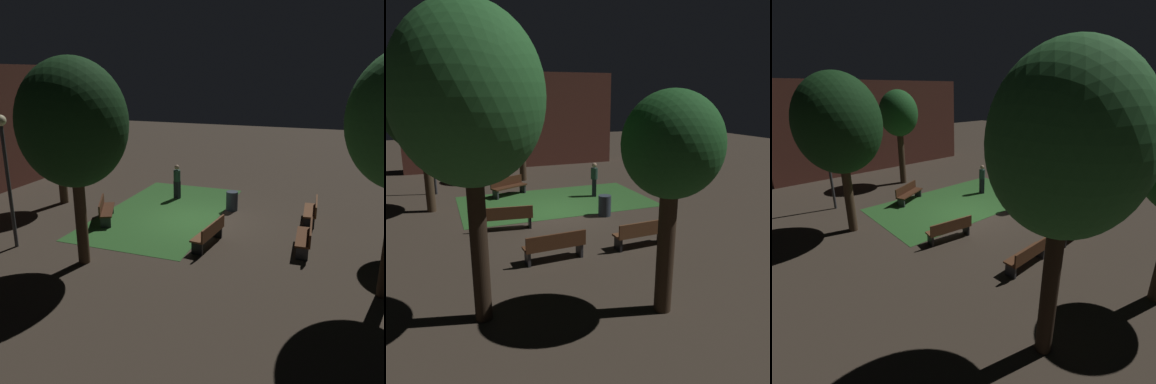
% 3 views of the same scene
% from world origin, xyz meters
% --- Properties ---
extents(ground_plane, '(60.00, 60.00, 0.00)m').
position_xyz_m(ground_plane, '(0.00, 0.00, 0.00)').
color(ground_plane, '#3D3328').
extents(grass_lawn, '(8.37, 4.68, 0.01)m').
position_xyz_m(grass_lawn, '(0.51, 1.53, 0.01)').
color(grass_lawn, '#2D6028').
rests_on(grass_lawn, ground).
extents(bench_front_left, '(1.82, 0.57, 0.88)m').
position_xyz_m(bench_front_left, '(-1.42, -4.42, 0.48)').
color(bench_front_left, '#512D19').
rests_on(bench_front_left, ground).
extents(bench_front_right, '(1.82, 0.56, 0.88)m').
position_xyz_m(bench_front_right, '(1.43, -4.42, 0.48)').
color(bench_front_right, brown).
rests_on(bench_front_right, ground).
extents(bench_near_trees, '(1.82, 1.24, 0.88)m').
position_xyz_m(bench_near_trees, '(-1.27, 3.32, 0.48)').
color(bench_near_trees, '#422314').
rests_on(bench_near_trees, ground).
extents(bench_by_lamp, '(1.84, 0.69, 0.88)m').
position_xyz_m(bench_by_lamp, '(-2.21, -1.32, 0.48)').
color(bench_by_lamp, brown).
rests_on(bench_by_lamp, ground).
extents(tree_near_wall, '(2.87, 2.87, 6.35)m').
position_xyz_m(tree_near_wall, '(-3.73, -6.63, 4.59)').
color(tree_near_wall, '#2D2116').
rests_on(tree_near_wall, ground).
extents(tree_tall_center, '(2.23, 2.23, 5.50)m').
position_xyz_m(tree_tall_center, '(0.14, 6.35, 4.10)').
color(tree_tall_center, '#423021').
rests_on(tree_tall_center, ground).
extents(tree_back_right, '(3.14, 3.14, 6.16)m').
position_xyz_m(tree_back_right, '(-4.71, 1.98, 4.29)').
color(tree_back_right, '#423021').
rests_on(tree_back_right, ground).
extents(lamp_post_near_wall, '(0.36, 0.36, 4.44)m').
position_xyz_m(lamp_post_near_wall, '(-4.49, 4.84, 3.03)').
color(lamp_post_near_wall, '#333338').
rests_on(lamp_post_near_wall, ground).
extents(trash_bin, '(0.50, 0.50, 0.83)m').
position_xyz_m(trash_bin, '(1.70, -1.09, 0.41)').
color(trash_bin, '#2D3842').
rests_on(trash_bin, ground).
extents(pedestrian, '(0.32, 0.34, 1.61)m').
position_xyz_m(pedestrian, '(2.47, 1.75, 0.85)').
color(pedestrian, black).
rests_on(pedestrian, ground).
extents(building_wall_backdrop, '(13.53, 0.80, 6.07)m').
position_xyz_m(building_wall_backdrop, '(0.55, 10.55, 3.03)').
color(building_wall_backdrop, brown).
rests_on(building_wall_backdrop, ground).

